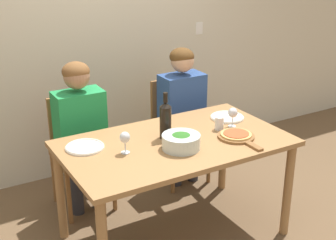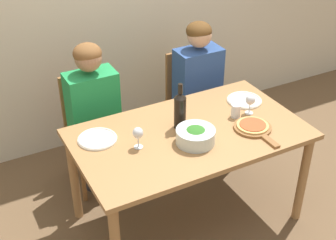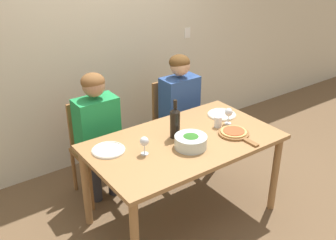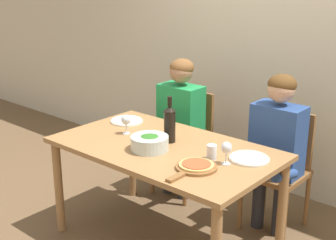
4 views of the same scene
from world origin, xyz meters
The scene contains 15 objects.
ground_plane centered at (0.00, 0.00, 0.00)m, with size 40.00×40.00×0.00m, color brown.
back_wall centered at (0.00, 1.39, 1.35)m, with size 10.00×0.06×2.70m.
dining_table centered at (0.00, 0.00, 0.69)m, with size 1.59×0.92×0.78m.
chair_left centered at (-0.44, 0.81, 0.51)m, with size 0.42×0.42×0.92m.
chair_right centered at (0.50, 0.81, 0.51)m, with size 0.42×0.42×0.92m.
person_woman centered at (-0.44, 0.70, 0.75)m, with size 0.47×0.51×1.24m.
person_man centered at (0.50, 0.70, 0.75)m, with size 0.47×0.51×1.24m.
wine_bottle centered at (-0.03, 0.09, 0.92)m, with size 0.08×0.08×0.34m.
broccoli_bowl centered at (-0.03, -0.12, 0.83)m, with size 0.26×0.26×0.11m.
dinner_plate_left centered at (-0.59, 0.21, 0.79)m, with size 0.26×0.26×0.02m.
dinner_plate_right centered at (0.58, 0.17, 0.79)m, with size 0.26×0.26×0.02m.
pizza_on_board centered at (0.41, -0.17, 0.79)m, with size 0.26×0.40×0.04m.
wine_glass_left centered at (-0.38, 0.00, 0.88)m, with size 0.07×0.07×0.15m.
wine_glass_right centered at (0.51, 0.01, 0.88)m, with size 0.07×0.07×0.15m.
water_tumbler centered at (0.39, 0.02, 0.83)m, with size 0.07×0.07×0.10m.
Camera 3 is at (-1.77, -2.23, 2.35)m, focal length 42.00 mm.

